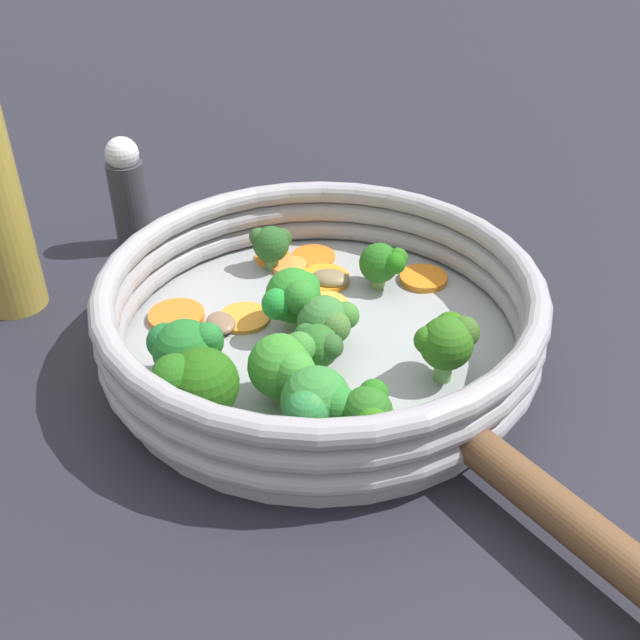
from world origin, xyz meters
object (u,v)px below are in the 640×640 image
(carrot_slice_3, at_px, (423,278))
(broccoli_floret_1, at_px, (285,366))
(carrot_slice_8, at_px, (273,257))
(carrot_slice_2, at_px, (321,307))
(broccoli_floret_0, at_px, (316,347))
(broccoli_floret_9, at_px, (316,404))
(broccoli_floret_10, at_px, (195,383))
(broccoli_floret_5, at_px, (271,244))
(skillet, at_px, (320,344))
(carrot_slice_1, at_px, (324,279))
(mushroom_piece_0, at_px, (221,323))
(mushroom_piece_1, at_px, (330,278))
(carrot_slice_0, at_px, (313,256))
(carrot_slice_4, at_px, (297,374))
(broccoli_floret_3, at_px, (447,340))
(salt_shaker, at_px, (129,195))
(broccoli_floret_8, at_px, (369,412))
(carrot_slice_5, at_px, (244,318))
(broccoli_floret_6, at_px, (327,323))
(broccoli_floret_2, at_px, (384,263))
(broccoli_floret_4, at_px, (186,349))
(carrot_slice_6, at_px, (176,316))
(carrot_slice_7, at_px, (289,266))
(broccoli_floret_7, at_px, (291,298))

(carrot_slice_3, distance_m, broccoli_floret_1, 0.19)
(carrot_slice_8, bearing_deg, carrot_slice_2, -117.17)
(carrot_slice_2, relative_size, carrot_slice_8, 1.43)
(broccoli_floret_0, distance_m, broccoli_floret_9, 0.06)
(carrot_slice_3, height_order, broccoli_floret_10, broccoli_floret_10)
(broccoli_floret_1, bearing_deg, broccoli_floret_5, 40.21)
(skillet, bearing_deg, carrot_slice_1, 31.67)
(carrot_slice_2, height_order, broccoli_floret_5, broccoli_floret_5)
(mushroom_piece_0, height_order, mushroom_piece_1, mushroom_piece_1)
(carrot_slice_1, height_order, carrot_slice_8, carrot_slice_1)
(skillet, relative_size, carrot_slice_0, 8.03)
(carrot_slice_4, distance_m, mushroom_piece_0, 0.08)
(skillet, relative_size, broccoli_floret_3, 6.20)
(salt_shaker, bearing_deg, broccoli_floret_8, -109.85)
(carrot_slice_8, distance_m, broccoli_floret_1, 0.19)
(broccoli_floret_9, distance_m, mushroom_piece_1, 0.18)
(carrot_slice_5, height_order, broccoli_floret_6, broccoli_floret_6)
(skillet, xyz_separation_m, mushroom_piece_0, (-0.03, 0.07, 0.01))
(broccoli_floret_2, distance_m, broccoli_floret_8, 0.19)
(skillet, height_order, broccoli_floret_4, broccoli_floret_4)
(carrot_slice_4, distance_m, carrot_slice_5, 0.08)
(broccoli_floret_1, bearing_deg, carrot_slice_6, 76.95)
(carrot_slice_3, xyz_separation_m, broccoli_floret_2, (-0.03, 0.02, 0.02))
(carrot_slice_2, xyz_separation_m, broccoli_floret_1, (-0.10, -0.04, 0.03))
(broccoli_floret_0, xyz_separation_m, broccoli_floret_3, (0.05, -0.07, 0.01))
(carrot_slice_7, height_order, broccoli_floret_9, broccoli_floret_9)
(carrot_slice_6, height_order, mushroom_piece_0, mushroom_piece_0)
(carrot_slice_2, xyz_separation_m, broccoli_floret_6, (-0.04, -0.03, 0.02))
(broccoli_floret_8, bearing_deg, broccoli_floret_2, 27.22)
(carrot_slice_7, relative_size, carrot_slice_8, 0.95)
(broccoli_floret_2, height_order, broccoli_floret_9, broccoli_floret_9)
(skillet, bearing_deg, carrot_slice_6, 112.49)
(carrot_slice_2, height_order, broccoli_floret_9, broccoli_floret_9)
(carrot_slice_3, xyz_separation_m, carrot_slice_4, (-0.16, 0.01, -0.00))
(carrot_slice_2, height_order, broccoli_floret_2, broccoli_floret_2)
(carrot_slice_0, xyz_separation_m, mushroom_piece_1, (-0.03, -0.04, 0.00))
(carrot_slice_5, xyz_separation_m, broccoli_floret_10, (-0.11, -0.05, 0.03))
(broccoli_floret_8, bearing_deg, broccoli_floret_6, 47.93)
(mushroom_piece_0, bearing_deg, carrot_slice_1, -15.07)
(carrot_slice_3, distance_m, mushroom_piece_1, 0.08)
(carrot_slice_1, xyz_separation_m, carrot_slice_6, (-0.11, 0.06, 0.00))
(broccoli_floret_3, distance_m, mushroom_piece_0, 0.17)
(carrot_slice_8, relative_size, salt_shaker, 0.29)
(broccoli_floret_4, distance_m, broccoli_floret_9, 0.10)
(carrot_slice_7, height_order, carrot_slice_8, carrot_slice_7)
(broccoli_floret_0, bearing_deg, broccoli_floret_1, 174.77)
(carrot_slice_0, relative_size, broccoli_floret_2, 0.95)
(broccoli_floret_2, bearing_deg, broccoli_floret_7, 164.06)
(broccoli_floret_1, relative_size, mushroom_piece_1, 1.59)
(broccoli_floret_4, relative_size, broccoli_floret_10, 0.91)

